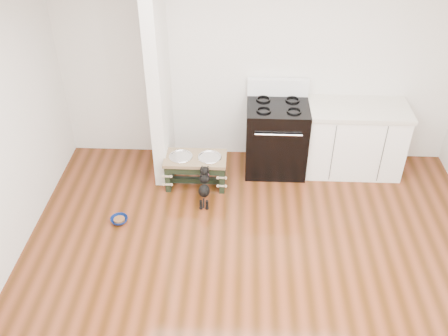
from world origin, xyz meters
TOP-DOWN VIEW (x-y plane):
  - ground at (0.00, 0.00)m, footprint 5.00×5.00m
  - room_shell at (0.00, 0.00)m, footprint 5.00×5.00m
  - partition_wall at (-1.18, 2.10)m, footprint 0.15×0.80m
  - oven_range at (0.25, 2.16)m, footprint 0.76×0.69m
  - cabinet_run at (1.23, 2.18)m, footprint 1.24×0.64m
  - dog_feeder at (-0.74, 1.74)m, footprint 0.75×0.40m
  - puppy at (-0.61, 1.39)m, footprint 0.13×0.39m
  - floor_bowl at (-1.56, 0.99)m, footprint 0.26×0.26m

SIDE VIEW (x-z plane):
  - ground at x=0.00m, z-range 0.00..0.00m
  - floor_bowl at x=-1.56m, z-range 0.00..0.06m
  - puppy at x=-0.61m, z-range 0.02..0.48m
  - dog_feeder at x=-0.74m, z-range 0.08..0.51m
  - cabinet_run at x=1.23m, z-range 0.00..0.91m
  - oven_range at x=0.25m, z-range -0.09..1.05m
  - partition_wall at x=-1.18m, z-range 0.00..2.70m
  - room_shell at x=0.00m, z-range -0.88..4.12m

